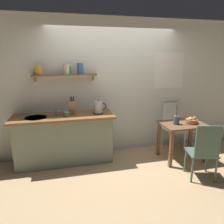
{
  "coord_description": "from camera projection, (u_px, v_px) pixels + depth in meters",
  "views": [
    {
      "loc": [
        -0.99,
        -3.46,
        1.95
      ],
      "look_at": [
        -0.1,
        0.25,
        0.95
      ],
      "focal_mm": 33.51,
      "sensor_mm": 36.0,
      "label": 1
    }
  ],
  "objects": [
    {
      "name": "twig_vase",
      "position": [
        176.0,
        120.0,
        3.91
      ],
      "size": [
        0.11,
        0.11,
        0.51
      ],
      "color": "#475675",
      "rests_on": "dining_table"
    },
    {
      "name": "back_wall",
      "position": [
        122.0,
        87.0,
        4.28
      ],
      "size": [
        6.8,
        0.11,
        2.7
      ],
      "color": "silver",
      "rests_on": "ground_plane"
    },
    {
      "name": "kitchen_counter",
      "position": [
        65.0,
        139.0,
        3.92
      ],
      "size": [
        1.83,
        0.63,
        0.93
      ],
      "color": "gray",
      "rests_on": "ground_plane"
    },
    {
      "name": "wall_shelf",
      "position": [
        61.0,
        71.0,
        3.78
      ],
      "size": [
        1.17,
        0.2,
        0.34
      ],
      "color": "brown"
    },
    {
      "name": "dining_chair_far",
      "position": [
        172.0,
        124.0,
        4.52
      ],
      "size": [
        0.4,
        0.42,
        1.0
      ],
      "color": "white",
      "rests_on": "ground_plane"
    },
    {
      "name": "coffee_mug_spare",
      "position": [
        66.0,
        114.0,
        3.73
      ],
      "size": [
        0.13,
        0.09,
        0.09
      ],
      "color": "slate",
      "rests_on": "kitchen_counter"
    },
    {
      "name": "knife_block",
      "position": [
        72.0,
        107.0,
        3.86
      ],
      "size": [
        0.1,
        0.18,
        0.33
      ],
      "color": "tan",
      "rests_on": "kitchen_counter"
    },
    {
      "name": "ground_plane",
      "position": [
        120.0,
        163.0,
        3.97
      ],
      "size": [
        14.0,
        14.0,
        0.0
      ],
      "primitive_type": "plane",
      "color": "tan"
    },
    {
      "name": "dining_table",
      "position": [
        182.0,
        131.0,
        4.01
      ],
      "size": [
        0.82,
        0.6,
        0.73
      ],
      "color": "brown",
      "rests_on": "ground_plane"
    },
    {
      "name": "dining_chair_near",
      "position": [
        204.0,
        150.0,
        3.31
      ],
      "size": [
        0.52,
        0.49,
        0.96
      ],
      "color": "#4C6B5B",
      "rests_on": "ground_plane"
    },
    {
      "name": "coffee_mug_by_sink",
      "position": [
        58.0,
        113.0,
        3.78
      ],
      "size": [
        0.12,
        0.08,
        0.09
      ],
      "color": "slate",
      "rests_on": "kitchen_counter"
    },
    {
      "name": "fruit_bowl",
      "position": [
        192.0,
        120.0,
        3.98
      ],
      "size": [
        0.22,
        0.22,
        0.14
      ],
      "color": "#BC704C",
      "rests_on": "dining_table"
    },
    {
      "name": "electric_kettle",
      "position": [
        98.0,
        108.0,
        3.9
      ],
      "size": [
        0.28,
        0.18,
        0.26
      ],
      "color": "black",
      "rests_on": "kitchen_counter"
    }
  ]
}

